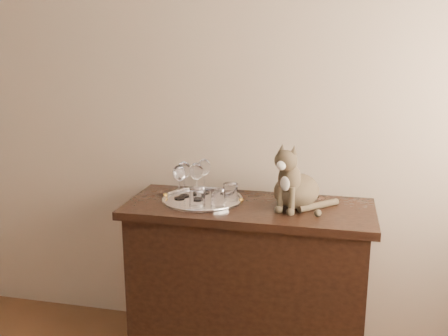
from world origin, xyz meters
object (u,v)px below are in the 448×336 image
Objects in this scene: tumbler_b at (197,197)px; tumbler_c at (230,192)px; wine_glass_d at (196,181)px; sideboard at (248,285)px; wine_glass_c at (179,182)px; tray at (203,200)px; tumbler_a at (218,198)px; wine_glass_b at (204,176)px; cat at (297,174)px; wine_glass_a at (184,179)px.

tumbler_b is 1.05× the size of tumbler_c.
wine_glass_d is at bearing 107.27° from tumbler_b.
sideboard is at bearing -19.56° from tumbler_c.
wine_glass_c is 0.09m from wine_glass_d.
tray is 5.04× the size of tumbler_a.
wine_glass_b is at bearing 149.67° from tumbler_c.
tray is at bearing 3.76° from wine_glass_c.
wine_glass_d is (-0.04, 0.02, 0.10)m from tray.
wine_glass_c is 2.16× the size of tumbler_a.
cat is at bearing 2.05° from tray.
wine_glass_a reaches higher than tray.
tumbler_a is at bearing -150.71° from sideboard.
tumbler_b is (0.11, -0.14, -0.05)m from wine_glass_a.
tray is at bearing -28.77° from wine_glass_d.
wine_glass_a reaches higher than tumbler_a.
tumbler_a is 0.39m from cat.
wine_glass_d is 2.30× the size of tumbler_a.
cat is (0.57, -0.02, 0.06)m from wine_glass_a.
wine_glass_d reaches higher than wine_glass_b.
tumbler_a is at bearing -30.96° from wine_glass_a.
wine_glass_c is at bearing -176.24° from tray.
sideboard is 6.67× the size of wine_glass_b.
wine_glass_d is (0.07, -0.02, 0.00)m from wine_glass_a.
tray is 0.49m from cat.
wine_glass_a is 0.12m from wine_glass_b.
wine_glass_b is (0.08, 0.08, -0.00)m from wine_glass_a.
wine_glass_b is (-0.26, 0.13, 0.52)m from sideboard.
tray is 1.24× the size of cat.
wine_glass_b is at bearing 43.85° from wine_glass_a.
tumbler_a is 0.96× the size of tumbler_c.
tray is (-0.23, 0.01, 0.43)m from sideboard.
tumbler_a is at bearing 7.31° from tumbler_b.
wine_glass_b reaches higher than tumbler_a.
wine_glass_a is 0.05m from wine_glass_c.
wine_glass_b reaches higher than tray.
cat is (0.50, -0.00, 0.06)m from wine_glass_d.
wine_glass_c reaches higher than tumbler_c.
wine_glass_c is at bearing -172.45° from tumbler_c.
tray reaches higher than sideboard.
tumbler_b is at bearing -137.77° from tumbler_c.
tumbler_b is (0.00, -0.10, 0.05)m from tray.
tumbler_b is at bearing -159.31° from sideboard.
wine_glass_d is 2.20× the size of tumbler_c.
wine_glass_c is 0.26m from tumbler_c.
wine_glass_d is at bearing 142.45° from tumbler_a.
tumbler_a is (0.22, -0.08, -0.05)m from wine_glass_c.
wine_glass_b is 0.50m from cat.
wine_glass_c is 0.15m from tumbler_b.
wine_glass_b is 0.16m from wine_glass_c.
tumbler_b is (0.02, -0.22, -0.05)m from wine_glass_b.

